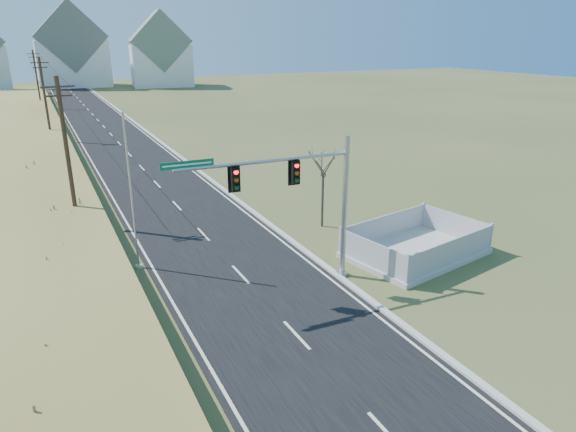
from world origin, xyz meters
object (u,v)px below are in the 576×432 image
(traffic_signal_mast, at_px, (310,197))
(fence_enclosure, at_px, (415,250))
(flagpole, at_px, (133,209))
(open_sign, at_px, (384,257))
(bare_tree, at_px, (323,162))

(traffic_signal_mast, height_order, fence_enclosure, traffic_signal_mast)
(fence_enclosure, height_order, flagpole, flagpole)
(open_sign, height_order, bare_tree, bare_tree)
(traffic_signal_mast, xyz_separation_m, bare_tree, (4.38, 6.31, -0.18))
(traffic_signal_mast, distance_m, bare_tree, 7.68)
(traffic_signal_mast, bearing_deg, fence_enclosure, 4.68)
(open_sign, xyz_separation_m, flagpole, (-11.44, 5.12, 2.77))
(traffic_signal_mast, bearing_deg, flagpole, 145.43)
(traffic_signal_mast, relative_size, bare_tree, 1.71)
(flagpole, bearing_deg, traffic_signal_mast, -36.85)
(traffic_signal_mast, distance_m, flagpole, 8.76)
(traffic_signal_mast, distance_m, fence_enclosure, 7.76)
(open_sign, distance_m, bare_tree, 7.26)
(open_sign, distance_m, flagpole, 12.84)
(traffic_signal_mast, height_order, open_sign, traffic_signal_mast)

